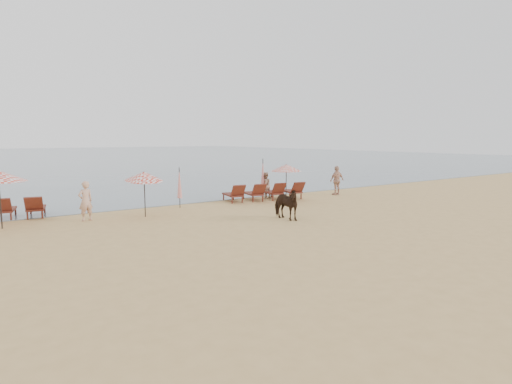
{
  "coord_description": "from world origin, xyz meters",
  "views": [
    {
      "loc": [
        -11.01,
        -10.83,
        3.56
      ],
      "look_at": [
        0.0,
        5.0,
        1.1
      ],
      "focal_mm": 30.0,
      "sensor_mm": 36.0,
      "label": 1
    }
  ],
  "objects_px": {
    "umbrella_closed_left": "(179,183)",
    "lounger_cluster_right": "(265,192)",
    "umbrella_open_right": "(286,168)",
    "cow": "(285,204)",
    "beachgoer_left": "(86,201)",
    "beachgoer_right_b": "(337,180)",
    "lounger_cluster_left": "(20,208)",
    "beachgoer_right_a": "(265,185)",
    "umbrella_closed_right": "(263,174)",
    "umbrella_open_left_b": "(144,176)"
  },
  "relations": [
    {
      "from": "umbrella_closed_left",
      "to": "lounger_cluster_right",
      "type": "bearing_deg",
      "value": -4.05
    },
    {
      "from": "umbrella_open_right",
      "to": "cow",
      "type": "distance_m",
      "value": 5.68
    },
    {
      "from": "umbrella_open_right",
      "to": "umbrella_closed_left",
      "type": "relative_size",
      "value": 1.01
    },
    {
      "from": "lounger_cluster_right",
      "to": "umbrella_open_right",
      "type": "bearing_deg",
      "value": -35.26
    },
    {
      "from": "cow",
      "to": "lounger_cluster_right",
      "type": "bearing_deg",
      "value": 59.33
    },
    {
      "from": "umbrella_open_right",
      "to": "beachgoer_left",
      "type": "height_order",
      "value": "umbrella_open_right"
    },
    {
      "from": "beachgoer_right_b",
      "to": "beachgoer_left",
      "type": "bearing_deg",
      "value": 1.23
    },
    {
      "from": "lounger_cluster_right",
      "to": "umbrella_closed_left",
      "type": "xyz_separation_m",
      "value": [
        -5.08,
        0.36,
        0.78
      ]
    },
    {
      "from": "cow",
      "to": "umbrella_closed_left",
      "type": "bearing_deg",
      "value": 110.06
    },
    {
      "from": "lounger_cluster_left",
      "to": "beachgoer_right_b",
      "type": "xyz_separation_m",
      "value": [
        17.19,
        -2.41,
        0.43
      ]
    },
    {
      "from": "beachgoer_left",
      "to": "umbrella_open_right",
      "type": "bearing_deg",
      "value": 164.77
    },
    {
      "from": "beachgoer_right_a",
      "to": "umbrella_closed_left",
      "type": "bearing_deg",
      "value": -5.95
    },
    {
      "from": "beachgoer_right_a",
      "to": "beachgoer_left",
      "type": "bearing_deg",
      "value": -2.57
    },
    {
      "from": "umbrella_closed_left",
      "to": "beachgoer_right_b",
      "type": "distance_m",
      "value": 10.21
    },
    {
      "from": "lounger_cluster_right",
      "to": "umbrella_open_right",
      "type": "relative_size",
      "value": 2.25
    },
    {
      "from": "umbrella_closed_left",
      "to": "umbrella_closed_right",
      "type": "bearing_deg",
      "value": 3.52
    },
    {
      "from": "umbrella_closed_left",
      "to": "umbrella_open_left_b",
      "type": "bearing_deg",
      "value": -149.17
    },
    {
      "from": "beachgoer_left",
      "to": "beachgoer_right_a",
      "type": "distance_m",
      "value": 10.44
    },
    {
      "from": "lounger_cluster_right",
      "to": "umbrella_closed_left",
      "type": "bearing_deg",
      "value": -173.19
    },
    {
      "from": "cow",
      "to": "beachgoer_right_b",
      "type": "relative_size",
      "value": 0.91
    },
    {
      "from": "lounger_cluster_left",
      "to": "cow",
      "type": "relative_size",
      "value": 1.38
    },
    {
      "from": "lounger_cluster_left",
      "to": "lounger_cluster_right",
      "type": "relative_size",
      "value": 0.49
    },
    {
      "from": "lounger_cluster_right",
      "to": "umbrella_closed_left",
      "type": "distance_m",
      "value": 5.15
    },
    {
      "from": "beachgoer_right_a",
      "to": "beachgoer_right_b",
      "type": "height_order",
      "value": "beachgoer_right_b"
    },
    {
      "from": "lounger_cluster_right",
      "to": "umbrella_closed_right",
      "type": "relative_size",
      "value": 2.01
    },
    {
      "from": "umbrella_closed_left",
      "to": "cow",
      "type": "xyz_separation_m",
      "value": [
        2.41,
        -5.55,
        -0.57
      ]
    },
    {
      "from": "lounger_cluster_right",
      "to": "beachgoer_right_a",
      "type": "relative_size",
      "value": 3.05
    },
    {
      "from": "umbrella_open_right",
      "to": "lounger_cluster_left",
      "type": "bearing_deg",
      "value": 163.08
    },
    {
      "from": "umbrella_open_left_b",
      "to": "cow",
      "type": "bearing_deg",
      "value": -50.66
    },
    {
      "from": "umbrella_open_left_b",
      "to": "umbrella_open_right",
      "type": "xyz_separation_m",
      "value": [
        8.29,
        0.15,
        0.04
      ]
    },
    {
      "from": "umbrella_open_right",
      "to": "beachgoer_right_b",
      "type": "distance_m",
      "value": 4.32
    },
    {
      "from": "beachgoer_left",
      "to": "beachgoer_right_a",
      "type": "relative_size",
      "value": 1.12
    },
    {
      "from": "umbrella_open_left_b",
      "to": "cow",
      "type": "xyz_separation_m",
      "value": [
        4.76,
        -4.14,
        -1.14
      ]
    },
    {
      "from": "beachgoer_left",
      "to": "beachgoer_right_b",
      "type": "relative_size",
      "value": 0.95
    },
    {
      "from": "umbrella_closed_right",
      "to": "cow",
      "type": "height_order",
      "value": "umbrella_closed_right"
    },
    {
      "from": "beachgoer_left",
      "to": "beachgoer_right_a",
      "type": "xyz_separation_m",
      "value": [
        10.37,
        1.15,
        -0.09
      ]
    },
    {
      "from": "lounger_cluster_right",
      "to": "umbrella_open_left_b",
      "type": "relative_size",
      "value": 2.21
    },
    {
      "from": "cow",
      "to": "beachgoer_right_b",
      "type": "height_order",
      "value": "beachgoer_right_b"
    },
    {
      "from": "lounger_cluster_right",
      "to": "umbrella_closed_right",
      "type": "height_order",
      "value": "umbrella_closed_right"
    },
    {
      "from": "lounger_cluster_left",
      "to": "umbrella_closed_right",
      "type": "height_order",
      "value": "umbrella_closed_right"
    },
    {
      "from": "umbrella_closed_left",
      "to": "beachgoer_right_a",
      "type": "distance_m",
      "value": 5.63
    },
    {
      "from": "lounger_cluster_left",
      "to": "umbrella_open_right",
      "type": "distance_m",
      "value": 13.31
    },
    {
      "from": "umbrella_open_left_b",
      "to": "umbrella_open_right",
      "type": "bearing_deg",
      "value": -8.58
    },
    {
      "from": "lounger_cluster_left",
      "to": "beachgoer_right_b",
      "type": "distance_m",
      "value": 17.36
    },
    {
      "from": "cow",
      "to": "beachgoer_right_a",
      "type": "height_order",
      "value": "beachgoer_right_a"
    },
    {
      "from": "umbrella_closed_right",
      "to": "umbrella_closed_left",
      "type": "bearing_deg",
      "value": -176.48
    },
    {
      "from": "umbrella_closed_right",
      "to": "beachgoer_right_a",
      "type": "distance_m",
      "value": 0.69
    },
    {
      "from": "lounger_cluster_right",
      "to": "beachgoer_right_b",
      "type": "relative_size",
      "value": 2.58
    },
    {
      "from": "beachgoer_right_b",
      "to": "lounger_cluster_left",
      "type": "bearing_deg",
      "value": -6.05
    },
    {
      "from": "lounger_cluster_left",
      "to": "umbrella_closed_left",
      "type": "distance_m",
      "value": 7.22
    }
  ]
}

